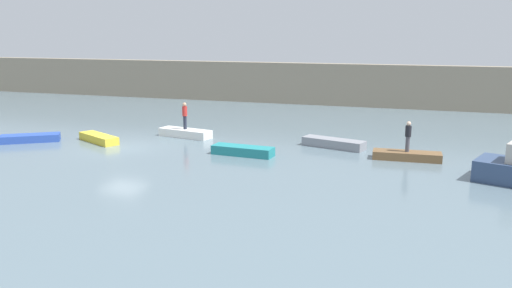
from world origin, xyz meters
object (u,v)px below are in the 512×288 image
object	(u,v)px
person_red_shirt	(185,114)
rowboat_blue	(30,138)
rowboat_teal	(243,151)
rowboat_white	(185,133)
person_dark_shirt	(408,135)
rowboat_grey	(333,143)
rowboat_yellow	(99,138)
rowboat_brown	(407,156)

from	to	relation	value
person_red_shirt	rowboat_blue	bearing A→B (deg)	-152.42
rowboat_blue	rowboat_teal	xyz separation A→B (m)	(13.91, 0.82, 0.02)
rowboat_white	person_dark_shirt	world-z (taller)	person_dark_shirt
rowboat_grey	rowboat_blue	bearing A→B (deg)	-151.00
rowboat_yellow	person_dark_shirt	xyz separation A→B (m)	(18.52, 1.35, 1.13)
rowboat_teal	rowboat_grey	distance (m)	5.71
rowboat_blue	person_dark_shirt	distance (m)	22.85
rowboat_yellow	rowboat_grey	bearing A→B (deg)	39.65
rowboat_yellow	rowboat_teal	xyz separation A→B (m)	(9.76, -0.45, 0.02)
rowboat_white	person_dark_shirt	xyz separation A→B (m)	(14.10, -1.86, 1.11)
rowboat_yellow	person_red_shirt	distance (m)	5.61
rowboat_blue	rowboat_teal	distance (m)	13.94
rowboat_teal	rowboat_brown	world-z (taller)	rowboat_teal
rowboat_white	person_red_shirt	bearing A→B (deg)	74.13
rowboat_blue	rowboat_yellow	bearing A→B (deg)	-16.91
rowboat_brown	person_dark_shirt	size ratio (longest dim) A/B	2.17
rowboat_white	rowboat_teal	world-z (taller)	rowboat_white
rowboat_teal	rowboat_blue	bearing A→B (deg)	-172.86
rowboat_blue	rowboat_brown	bearing A→B (deg)	-27.34
rowboat_teal	rowboat_grey	world-z (taller)	rowboat_grey
rowboat_teal	rowboat_grey	xyz separation A→B (m)	(4.46, 3.57, 0.01)
rowboat_white	rowboat_grey	xyz separation A→B (m)	(9.81, -0.09, 0.00)
person_red_shirt	rowboat_yellow	bearing A→B (deg)	-144.03
rowboat_blue	person_dark_shirt	xyz separation A→B (m)	(22.67, 2.62, 1.14)
rowboat_blue	rowboat_brown	world-z (taller)	rowboat_blue
rowboat_brown	rowboat_teal	bearing A→B (deg)	-171.33
rowboat_brown	person_red_shirt	size ratio (longest dim) A/B	2.03
rowboat_brown	person_red_shirt	world-z (taller)	person_red_shirt
rowboat_yellow	rowboat_brown	bearing A→B (deg)	31.44
rowboat_yellow	rowboat_white	world-z (taller)	rowboat_white
rowboat_blue	rowboat_white	size ratio (longest dim) A/B	0.96
person_dark_shirt	rowboat_brown	bearing A→B (deg)	0.00
rowboat_teal	rowboat_grey	size ratio (longest dim) A/B	0.92
rowboat_white	rowboat_brown	distance (m)	14.23
rowboat_yellow	person_dark_shirt	bearing A→B (deg)	31.44
rowboat_yellow	rowboat_grey	world-z (taller)	rowboat_grey
rowboat_teal	rowboat_grey	bearing A→B (deg)	42.46
rowboat_teal	rowboat_white	bearing A→B (deg)	149.38
rowboat_brown	rowboat_blue	bearing A→B (deg)	-176.35
rowboat_grey	rowboat_brown	world-z (taller)	rowboat_grey
rowboat_grey	person_dark_shirt	xyz separation A→B (m)	(4.30, -1.77, 1.10)
rowboat_white	person_dark_shirt	distance (m)	14.27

